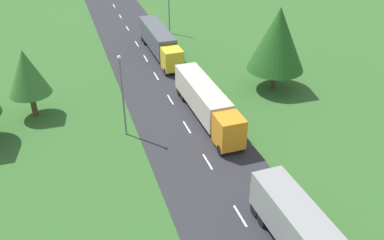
{
  "coord_description": "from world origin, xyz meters",
  "views": [
    {
      "loc": [
        -10.8,
        -2.99,
        22.6
      ],
      "look_at": [
        0.35,
        31.05,
        1.2
      ],
      "focal_mm": 39.07,
      "sensor_mm": 36.0,
      "label": 1
    }
  ],
  "objects_px": {
    "truck_third": "(159,41)",
    "tree_oak": "(278,39)",
    "tree_maple": "(27,73)",
    "truck_lead": "(308,239)",
    "lamppost_third": "(169,7)",
    "truck_second": "(207,102)",
    "lamppost_second": "(122,92)"
  },
  "relations": [
    {
      "from": "tree_oak",
      "to": "lamppost_third",
      "type": "bearing_deg",
      "value": 105.68
    },
    {
      "from": "lamppost_third",
      "to": "tree_oak",
      "type": "height_order",
      "value": "tree_oak"
    },
    {
      "from": "truck_third",
      "to": "lamppost_third",
      "type": "relative_size",
      "value": 1.99
    },
    {
      "from": "truck_lead",
      "to": "truck_third",
      "type": "bearing_deg",
      "value": 90.07
    },
    {
      "from": "lamppost_third",
      "to": "tree_oak",
      "type": "distance_m",
      "value": 24.13
    },
    {
      "from": "truck_second",
      "to": "tree_maple",
      "type": "bearing_deg",
      "value": 158.8
    },
    {
      "from": "truck_lead",
      "to": "lamppost_third",
      "type": "relative_size",
      "value": 1.59
    },
    {
      "from": "truck_third",
      "to": "lamppost_second",
      "type": "bearing_deg",
      "value": -113.54
    },
    {
      "from": "tree_oak",
      "to": "tree_maple",
      "type": "bearing_deg",
      "value": 175.59
    },
    {
      "from": "truck_third",
      "to": "tree_oak",
      "type": "height_order",
      "value": "tree_oak"
    },
    {
      "from": "tree_oak",
      "to": "tree_maple",
      "type": "xyz_separation_m",
      "value": [
        -27.33,
        2.11,
        -1.23
      ]
    },
    {
      "from": "truck_third",
      "to": "truck_lead",
      "type": "bearing_deg",
      "value": -89.93
    },
    {
      "from": "truck_third",
      "to": "lamppost_third",
      "type": "xyz_separation_m",
      "value": [
        3.88,
        8.76,
        2.05
      ]
    },
    {
      "from": "truck_second",
      "to": "lamppost_third",
      "type": "height_order",
      "value": "lamppost_third"
    },
    {
      "from": "truck_lead",
      "to": "tree_maple",
      "type": "relative_size",
      "value": 1.61
    },
    {
      "from": "lamppost_third",
      "to": "tree_maple",
      "type": "bearing_deg",
      "value": -134.71
    },
    {
      "from": "truck_third",
      "to": "lamppost_second",
      "type": "relative_size",
      "value": 1.77
    },
    {
      "from": "lamppost_second",
      "to": "tree_oak",
      "type": "height_order",
      "value": "tree_oak"
    },
    {
      "from": "truck_lead",
      "to": "lamppost_second",
      "type": "height_order",
      "value": "lamppost_second"
    },
    {
      "from": "truck_lead",
      "to": "tree_oak",
      "type": "xyz_separation_m",
      "value": [
        10.33,
        24.3,
        4.02
      ]
    },
    {
      "from": "lamppost_third",
      "to": "tree_maple",
      "type": "distance_m",
      "value": 29.62
    },
    {
      "from": "truck_third",
      "to": "tree_oak",
      "type": "xyz_separation_m",
      "value": [
        10.38,
        -14.39,
        4.03
      ]
    },
    {
      "from": "truck_second",
      "to": "tree_oak",
      "type": "distance_m",
      "value": 11.86
    },
    {
      "from": "truck_second",
      "to": "lamppost_third",
      "type": "distance_m",
      "value": 28.02
    },
    {
      "from": "tree_oak",
      "to": "tree_maple",
      "type": "height_order",
      "value": "tree_oak"
    },
    {
      "from": "lamppost_second",
      "to": "tree_oak",
      "type": "xyz_separation_m",
      "value": [
        18.73,
        4.79,
        1.49
      ]
    },
    {
      "from": "truck_second",
      "to": "tree_oak",
      "type": "height_order",
      "value": "tree_oak"
    },
    {
      "from": "lamppost_second",
      "to": "tree_oak",
      "type": "relative_size",
      "value": 0.85
    },
    {
      "from": "lamppost_third",
      "to": "truck_lead",
      "type": "bearing_deg",
      "value": -94.62
    },
    {
      "from": "truck_third",
      "to": "tree_maple",
      "type": "height_order",
      "value": "tree_maple"
    },
    {
      "from": "lamppost_third",
      "to": "truck_third",
      "type": "bearing_deg",
      "value": -113.87
    },
    {
      "from": "truck_lead",
      "to": "truck_third",
      "type": "relative_size",
      "value": 0.8
    }
  ]
}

